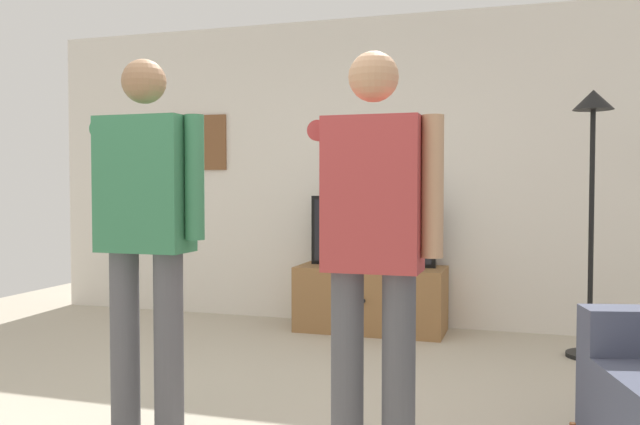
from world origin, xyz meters
name	(u,v)px	position (x,y,z in m)	size (l,w,h in m)	color
back_wall	(378,171)	(0.00, 2.95, 1.35)	(6.40, 0.10, 2.70)	silver
tv_stand	(371,299)	(0.02, 2.60, 0.27)	(1.23, 0.56, 0.54)	olive
television	(372,231)	(0.02, 2.65, 0.84)	(1.07, 0.07, 0.59)	black
wall_clock	(379,73)	(0.02, 2.89, 2.20)	(0.27, 0.27, 0.03)	white
framed_picture	(191,143)	(-1.81, 2.90, 1.63)	(0.73, 0.04, 0.52)	brown
floor_lamp	(592,167)	(1.70, 2.21, 1.35)	(0.32, 0.32, 1.89)	black
person_standing_nearer_lamp	(147,223)	(-0.48, -0.04, 1.04)	(0.62, 0.78, 1.82)	#4C4C51
person_standing_nearer_couch	(374,236)	(0.65, -0.10, 1.01)	(0.58, 0.78, 1.78)	#4C4C51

